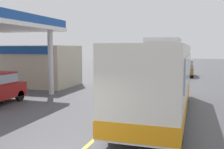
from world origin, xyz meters
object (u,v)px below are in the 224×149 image
at_px(coach_bus_main, 160,79).
at_px(car_trailing_behind_bus, 186,67).
at_px(pedestrian_near_pump, 2,87).
at_px(minibus_opposing_lane, 137,66).

height_order(coach_bus_main, car_trailing_behind_bus, coach_bus_main).
bearing_deg(car_trailing_behind_bus, pedestrian_near_pump, -117.29).
height_order(minibus_opposing_lane, car_trailing_behind_bus, minibus_opposing_lane).
distance_m(coach_bus_main, car_trailing_behind_bus, 18.58).
xyz_separation_m(minibus_opposing_lane, pedestrian_near_pump, (-5.25, -12.54, -0.54)).
distance_m(coach_bus_main, minibus_opposing_lane, 12.91).
relative_size(coach_bus_main, car_trailing_behind_bus, 2.63).
bearing_deg(coach_bus_main, pedestrian_near_pump, -178.67).
xyz_separation_m(coach_bus_main, car_trailing_behind_bus, (0.61, 18.56, -0.71)).
bearing_deg(minibus_opposing_lane, coach_bus_main, -72.80).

